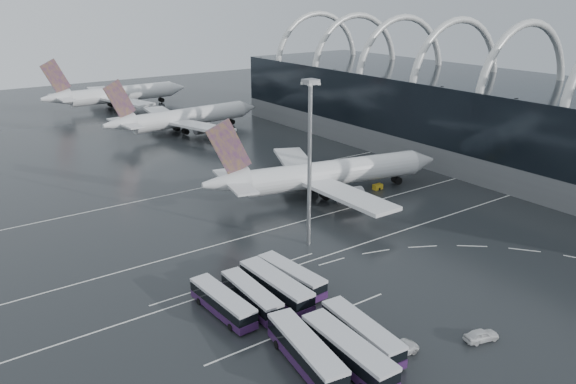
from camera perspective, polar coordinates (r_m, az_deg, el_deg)
ground at (r=98.04m, az=7.08°, el=-4.75°), size 420.00×420.00×0.00m
terminal at (r=152.24m, az=19.59°, el=7.34°), size 42.00×160.00×34.90m
lane_marking_near at (r=96.72m, az=7.87°, el=-5.14°), size 120.00×0.25×0.01m
lane_marking_mid at (r=106.39m, az=2.73°, el=-2.62°), size 120.00×0.25×0.01m
lane_marking_far at (r=128.17m, az=-5.02°, el=1.23°), size 120.00×0.25×0.01m
bus_bay_line_south at (r=73.58m, az=1.44°, el=-13.46°), size 28.00×0.25×0.01m
bus_bay_line_north at (r=85.11m, az=-5.11°, el=-8.63°), size 28.00×0.25×0.01m
airliner_main at (r=116.74m, az=3.60°, el=1.76°), size 53.14×45.87×18.10m
airliner_gate_b at (r=174.06m, az=-10.62°, el=7.39°), size 51.64×46.35×17.93m
airliner_gate_c at (r=218.73m, az=-17.15°, el=9.39°), size 54.24×50.11×19.35m
bus_row_near_a at (r=75.68m, az=-6.66°, el=-11.09°), size 3.37×12.55×3.06m
bus_row_near_b at (r=76.94m, az=-3.75°, el=-10.45°), size 3.28×12.38×3.02m
bus_row_near_c at (r=78.62m, az=-1.25°, el=-9.55°), size 3.52×13.80×3.38m
bus_row_near_d at (r=81.64m, az=0.33°, el=-8.51°), size 3.72×12.60×3.06m
bus_row_far_a at (r=65.85m, az=1.83°, el=-15.91°), size 5.20×14.21×3.42m
bus_row_far_b at (r=66.23m, az=6.11°, el=-15.78°), size 3.84×14.13×3.45m
bus_row_far_c at (r=69.72m, az=7.52°, el=-13.99°), size 3.98×13.15×3.19m
van_curve_a at (r=69.61m, az=11.17°, el=-15.30°), size 5.47×3.04×1.45m
van_curve_b at (r=74.36m, az=19.04°, el=-13.59°), size 4.73×2.87×1.50m
floodlight_mast at (r=89.67m, az=2.23°, el=4.88°), size 2.12×2.12×27.67m
gse_cart_belly_a at (r=122.92m, az=9.09°, el=0.53°), size 2.12×1.25×1.16m
gse_cart_belly_c at (r=119.40m, az=5.32°, el=0.11°), size 2.01×1.19×1.10m
gse_cart_belly_d at (r=130.72m, az=8.26°, el=1.71°), size 1.93×1.14×1.05m
gse_cart_belly_e at (r=128.20m, az=3.34°, el=1.53°), size 1.99×1.17×1.08m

